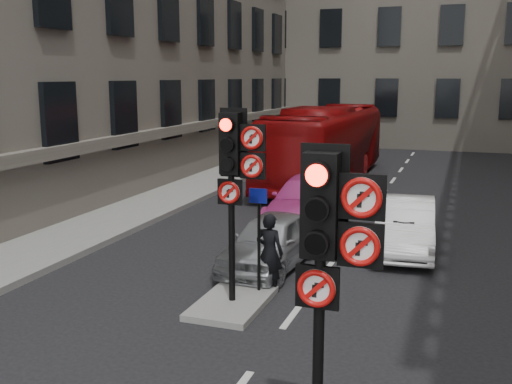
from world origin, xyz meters
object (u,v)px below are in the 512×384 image
Objects in this scene: motorcycle at (404,236)px; motorcyclist at (269,253)px; bus_red at (326,145)px; car_silver at (271,241)px; signal_near at (329,241)px; car_white at (405,225)px; info_sign at (259,225)px; car_pink at (307,201)px; signal_far at (235,164)px.

motorcyclist is at bearing -126.64° from motorcycle.
car_silver is at bearing -81.80° from bus_red.
signal_near is 2.24× the size of motorcyclist.
car_white is at bearing 92.93° from motorcycle.
info_sign is at bearing -81.30° from bus_red.
info_sign reaches higher than car_pink.
signal_far reaches higher than signal_near.
signal_near reaches higher than car_silver.
bus_red is 13.14m from info_sign.
car_silver is 0.33× the size of bus_red.
bus_red is at bearing 96.45° from car_pink.
car_white is at bearing -35.11° from car_pink.
signal_far reaches higher than motorcycle.
signal_near is 1.00× the size of signal_far.
car_pink is 3.94m from motorcycle.
signal_near reaches higher than car_white.
motorcycle is at bearing 89.82° from signal_near.
info_sign is (-2.39, 4.66, -1.15)m from signal_near.
info_sign is (0.21, 0.66, -1.27)m from signal_far.
bus_red is at bearing 112.29° from motorcycle.
bus_red is 12.82m from motorcyclist.
car_white is at bearing -114.22° from motorcyclist.
signal_far is 7.05m from car_pink.
car_pink is at bearing 105.67° from signal_near.
bus_red reaches higher than info_sign.
bus_red reaches higher than car_silver.
bus_red is 6.87× the size of motorcyclist.
motorcycle is (0.04, -0.56, -0.14)m from car_white.
car_silver reaches higher than motorcycle.
motorcyclist is at bearing -125.46° from car_white.
signal_near is at bearing 121.12° from motorcyclist.
bus_red is (-1.47, 13.68, -1.17)m from signal_far.
signal_far is at bearing -82.53° from bus_red.
signal_far is at bearing -83.28° from car_silver.
motorcycle is at bearing 55.29° from info_sign.
car_white is at bearing -64.12° from bus_red.
bus_red is 6.50× the size of motorcycle.
signal_near is 1.75× the size of info_sign.
car_silver is 11.34m from bus_red.
signal_far is 2.18m from motorcyclist.
motorcycle is 4.42m from info_sign.
motorcyclist is (0.44, -1.45, 0.19)m from car_silver.
signal_far is (-2.60, 4.00, 0.12)m from signal_near.
bus_red reaches higher than motorcyclist.
info_sign is at bearing -86.32° from car_pink.
car_white is 4.42m from motorcyclist.
signal_near reaches higher than motorcycle.
signal_far is 0.91× the size of car_white.
signal_far is 2.24× the size of motorcyclist.
signal_near is 1.00× the size of car_silver.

